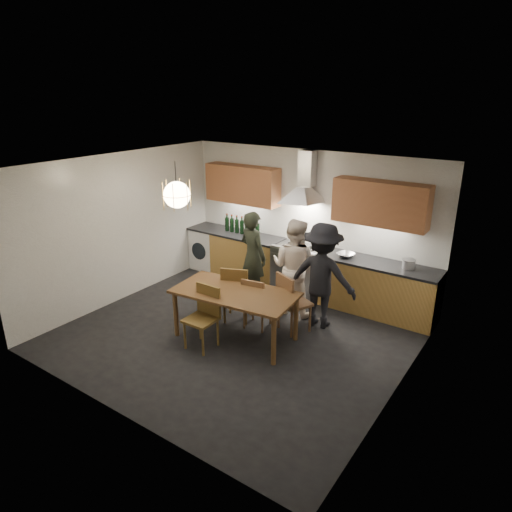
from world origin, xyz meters
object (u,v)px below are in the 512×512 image
Objects in this scene: dining_table at (235,297)px; person_right at (322,276)px; mixing_bowl at (346,255)px; stock_pot at (409,264)px; person_mid at (294,267)px; person_left at (253,256)px; wine_bottles at (242,225)px; chair_front at (204,312)px; chair_back_left at (236,291)px.

dining_table is 1.13× the size of person_right.
mixing_bowl is 1.04m from stock_pot.
person_mid is at bearing -129.66° from mixing_bowl.
dining_table is at bearing -132.97° from stock_pot.
person_mid reaches higher than stock_pot.
person_left is 0.99× the size of person_mid.
wine_bottles is at bearing -30.12° from person_right.
wine_bottles reaches higher than mixing_bowl.
chair_front is 1.13× the size of wine_bottles.
dining_table is 2.50m from wine_bottles.
chair_back_left is 0.57× the size of person_right.
stock_pot is at bearing 4.25° from mixing_bowl.
person_mid reaches higher than chair_front.
chair_front is (0.05, -0.84, -0.02)m from chair_back_left.
person_right reaches higher than chair_front.
chair_back_left is 1.99m from mixing_bowl.
dining_table is 1.42m from person_right.
person_mid is at bearing 72.10° from chair_front.
person_mid is 8.11× the size of stock_pot.
stock_pot reaches higher than chair_front.
chair_back_left is 0.84m from chair_front.
chair_back_left reaches higher than dining_table.
dining_table is at bearing 59.13° from chair_front.
mixing_bowl is at bearing 64.40° from chair_front.
wine_bottles reaches higher than chair_front.
mixing_bowl is at bearing -1.82° from wine_bottles.
stock_pot is (1.92, 2.06, 0.29)m from dining_table.
chair_front is 1.77m from person_left.
dining_table is 0.53m from chair_back_left.
person_mid is 1.99× the size of wine_bottles.
chair_back_left is 1.38m from person_right.
dining_table is at bearing -56.28° from wine_bottles.
person_mid reaches higher than chair_back_left.
person_right is at bearing 45.88° from dining_table.
stock_pot is at bearing -145.19° from person_right.
wine_bottles is (-1.07, 1.63, 0.52)m from chair_back_left.
person_left is (-0.58, 1.30, 0.13)m from dining_table.
dining_table is 2.18m from mixing_bowl.
person_mid is 1.83m from stock_pot.
chair_back_left is (-0.30, 0.42, -0.13)m from dining_table.
person_left is at bearing -154.95° from mixing_bowl.
person_mid is 5.62× the size of mixing_bowl.
person_mid reaches higher than dining_table.
person_left is 1.98× the size of wine_bottles.
chair_front is at bearing -126.45° from dining_table.
wine_bottles is (-2.23, 0.94, 0.22)m from person_right.
wine_bottles is at bearing -29.40° from person_mid.
dining_table is at bearing 44.71° from person_right.
person_left is (-0.33, 1.72, 0.28)m from chair_front.
person_right is 8.38× the size of stock_pot.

